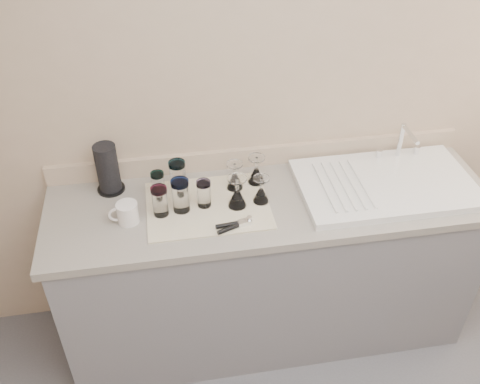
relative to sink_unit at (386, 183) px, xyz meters
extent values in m
cube|color=tan|center=(-0.55, 0.30, 0.33)|extent=(3.50, 0.04, 2.50)
cube|color=slate|center=(-0.55, 0.00, -0.49)|extent=(2.00, 0.60, 0.86)
cube|color=gray|center=(-0.55, 0.00, -0.04)|extent=(2.06, 0.62, 0.04)
cube|color=white|center=(0.00, 0.00, 0.00)|extent=(0.82, 0.50, 0.03)
cylinder|color=silver|center=(0.14, 0.20, 0.11)|extent=(0.02, 0.02, 0.18)
cylinder|color=silver|center=(0.14, 0.12, 0.19)|extent=(0.02, 0.16, 0.02)
cylinder|color=silver|center=(0.04, 0.20, 0.04)|extent=(0.03, 0.03, 0.04)
cylinder|color=silver|center=(0.24, 0.20, 0.04)|extent=(0.03, 0.03, 0.04)
cube|color=white|center=(-0.85, 0.00, -0.02)|extent=(0.55, 0.42, 0.01)
cylinder|color=white|center=(-1.06, 0.11, 0.04)|extent=(0.06, 0.06, 0.11)
cylinder|color=#19887B|center=(-1.06, 0.11, 0.10)|extent=(0.06, 0.06, 0.02)
cylinder|color=white|center=(-0.97, 0.13, 0.06)|extent=(0.07, 0.07, 0.13)
cylinder|color=teal|center=(-0.97, 0.13, 0.13)|extent=(0.08, 0.08, 0.02)
cylinder|color=white|center=(-1.06, -0.03, 0.05)|extent=(0.07, 0.07, 0.12)
cylinder|color=#D23073|center=(-1.06, -0.03, 0.12)|extent=(0.07, 0.07, 0.02)
cylinder|color=white|center=(-0.97, -0.02, 0.06)|extent=(0.08, 0.08, 0.14)
cylinder|color=blue|center=(-0.97, -0.02, 0.14)|extent=(0.08, 0.08, 0.02)
cylinder|color=white|center=(-0.86, 0.00, 0.05)|extent=(0.06, 0.06, 0.11)
cylinder|color=#B194E6|center=(-0.86, 0.00, 0.11)|extent=(0.07, 0.07, 0.02)
cone|color=white|center=(-0.71, 0.10, 0.02)|extent=(0.08, 0.08, 0.07)
cylinder|color=white|center=(-0.71, 0.10, 0.09)|extent=(0.01, 0.01, 0.06)
cylinder|color=white|center=(-0.71, 0.10, 0.12)|extent=(0.08, 0.08, 0.01)
cone|color=white|center=(-0.60, 0.13, 0.03)|extent=(0.08, 0.08, 0.07)
cylinder|color=white|center=(-0.60, 0.13, 0.09)|extent=(0.01, 0.01, 0.06)
cylinder|color=white|center=(-0.60, 0.13, 0.13)|extent=(0.08, 0.08, 0.01)
cone|color=white|center=(-0.72, -0.03, 0.03)|extent=(0.09, 0.09, 0.08)
cylinder|color=white|center=(-0.72, -0.03, 0.10)|extent=(0.01, 0.01, 0.06)
cylinder|color=white|center=(-0.72, -0.03, 0.14)|extent=(0.09, 0.09, 0.01)
cone|color=white|center=(-0.60, -0.02, 0.02)|extent=(0.07, 0.07, 0.07)
cylinder|color=white|center=(-0.60, -0.02, 0.08)|extent=(0.01, 0.01, 0.05)
cylinder|color=white|center=(-0.60, -0.02, 0.12)|extent=(0.07, 0.07, 0.01)
cube|color=silver|center=(-0.71, -0.16, 0.00)|extent=(0.07, 0.04, 0.02)
cylinder|color=black|center=(-0.77, -0.19, 0.00)|extent=(0.12, 0.06, 0.02)
cylinder|color=black|center=(-0.77, -0.17, 0.00)|extent=(0.12, 0.03, 0.02)
cylinder|color=silver|center=(-1.20, -0.05, 0.03)|extent=(0.10, 0.10, 0.10)
torus|color=silver|center=(-1.25, -0.05, 0.03)|extent=(0.07, 0.02, 0.07)
cylinder|color=black|center=(-1.28, 0.19, -0.01)|extent=(0.13, 0.13, 0.01)
cylinder|color=black|center=(-1.28, 0.19, 0.11)|extent=(0.10, 0.10, 0.23)
camera|label=1|loc=(-1.02, -1.87, 1.51)|focal=40.00mm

